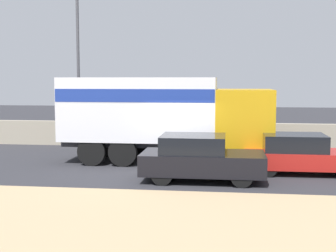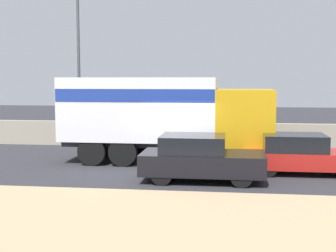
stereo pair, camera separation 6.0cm
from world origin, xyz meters
name	(u,v)px [view 2 (the right image)]	position (x,y,z in m)	size (l,w,h in m)	color
ground_plane	(175,176)	(0.00, 0.00, 0.00)	(80.00, 80.00, 0.00)	#2D2D33
dirt_shoulder_foreground	(145,228)	(0.00, -5.60, 0.02)	(60.00, 6.81, 0.04)	tan
stone_wall_backdrop	(192,135)	(0.00, 6.80, 0.59)	(60.00, 0.35, 1.18)	#A39984
street_lamp	(78,51)	(-5.31, 6.19, 4.58)	(0.56, 0.28, 8.03)	#4C4C51
box_truck	(163,112)	(-0.79, 2.57, 1.97)	(8.07, 2.47, 3.30)	gold
car_hatchback	(200,158)	(0.86, -0.56, 0.73)	(3.90, 1.87, 1.46)	black
car_sedan_second	(300,154)	(4.22, 1.04, 0.67)	(4.00, 1.76, 1.36)	#B21E19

